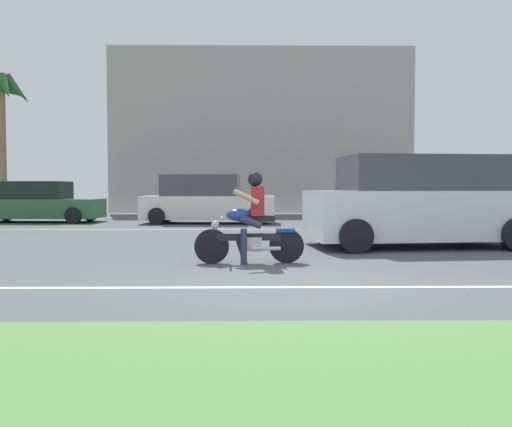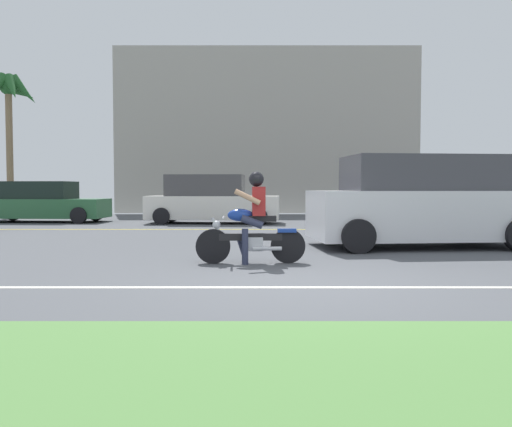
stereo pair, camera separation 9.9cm
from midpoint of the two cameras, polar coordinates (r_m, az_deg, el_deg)
The scene contains 10 objects.
ground at distance 9.92m, azimuth 4.18°, elevation -4.41°, with size 56.00×30.00×0.04m, color #4C4F54.
grass_median at distance 3.05m, azimuth 15.27°, elevation -20.08°, with size 56.00×3.80×0.06m, color #548442.
lane_line_near at distance 6.66m, azimuth 6.41°, elevation -7.73°, with size 50.40×0.12×0.01m, color silver.
lane_line_far at distance 15.74m, azimuth 2.52°, elevation -1.68°, with size 50.40×0.12×0.01m, color yellow.
motorcyclist at distance 8.63m, azimuth -0.42°, elevation -1.19°, with size 1.76×0.57×1.47m.
suv_nearby at distance 11.59m, azimuth 17.06°, elevation 1.09°, with size 4.70×2.52×1.86m.
parked_car_0 at distance 20.63m, azimuth -21.78°, elevation 1.04°, with size 4.46×2.04×1.44m.
parked_car_1 at distance 18.54m, azimuth -4.90°, elevation 1.34°, with size 4.56×2.01×1.66m.
palm_tree_0 at distance 24.51m, azimuth -24.76°, elevation 10.91°, with size 2.50×2.44×5.82m.
building_far at distance 27.95m, azimuth 0.89°, elevation 8.37°, with size 14.59×4.00×7.93m, color #A8A399.
Camera 2 is at (-0.72, -6.81, 1.21)m, focal length 37.97 mm.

